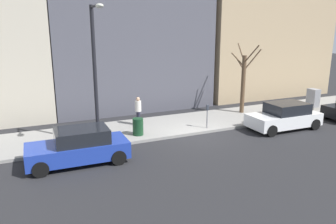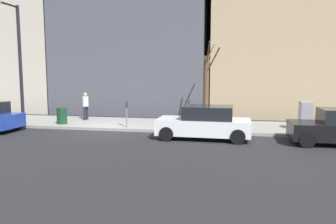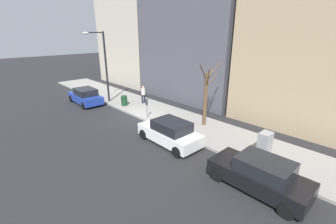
{
  "view_description": "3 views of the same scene",
  "coord_description": "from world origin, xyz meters",
  "px_view_note": "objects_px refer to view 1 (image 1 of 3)",
  "views": [
    {
      "loc": [
        -14.79,
        8.44,
        5.59
      ],
      "look_at": [
        0.51,
        1.48,
        1.32
      ],
      "focal_mm": 35.0,
      "sensor_mm": 36.0,
      "label": 1
    },
    {
      "loc": [
        -15.9,
        -6.24,
        3.02
      ],
      "look_at": [
        1.67,
        -2.9,
        0.86
      ],
      "focal_mm": 35.0,
      "sensor_mm": 36.0,
      "label": 2
    },
    {
      "loc": [
        -9.85,
        -14.2,
        6.56
      ],
      "look_at": [
        0.11,
        -3.69,
        1.41
      ],
      "focal_mm": 24.0,
      "sensor_mm": 36.0,
      "label": 3
    }
  ],
  "objects_px": {
    "parking_meter": "(207,114)",
    "bare_tree": "(243,81)",
    "parked_car_blue": "(79,147)",
    "utility_box": "(313,99)",
    "streetlamp": "(96,65)",
    "trash_bin": "(138,127)",
    "parked_car_white": "(284,116)",
    "pedestrian_near_meter": "(138,109)"
  },
  "relations": [
    {
      "from": "parking_meter",
      "to": "bare_tree",
      "type": "distance_m",
      "value": 4.75
    },
    {
      "from": "parked_car_blue",
      "to": "utility_box",
      "type": "bearing_deg",
      "value": -79.57
    },
    {
      "from": "trash_bin",
      "to": "bare_tree",
      "type": "bearing_deg",
      "value": -77.84
    },
    {
      "from": "pedestrian_near_meter",
      "to": "parked_car_blue",
      "type": "bearing_deg",
      "value": -40.24
    },
    {
      "from": "parked_car_white",
      "to": "parking_meter",
      "type": "bearing_deg",
      "value": 71.16
    },
    {
      "from": "utility_box",
      "to": "bare_tree",
      "type": "distance_m",
      "value": 5.4
    },
    {
      "from": "parking_meter",
      "to": "trash_bin",
      "type": "relative_size",
      "value": 1.5
    },
    {
      "from": "parked_car_blue",
      "to": "trash_bin",
      "type": "relative_size",
      "value": 4.72
    },
    {
      "from": "bare_tree",
      "to": "pedestrian_near_meter",
      "type": "bearing_deg",
      "value": 89.78
    },
    {
      "from": "utility_box",
      "to": "trash_bin",
      "type": "height_order",
      "value": "utility_box"
    },
    {
      "from": "parked_car_blue",
      "to": "bare_tree",
      "type": "distance_m",
      "value": 12.13
    },
    {
      "from": "bare_tree",
      "to": "utility_box",
      "type": "bearing_deg",
      "value": -104.67
    },
    {
      "from": "parked_car_white",
      "to": "bare_tree",
      "type": "height_order",
      "value": "bare_tree"
    },
    {
      "from": "bare_tree",
      "to": "streetlamp",
      "type": "bearing_deg",
      "value": 102.95
    },
    {
      "from": "parked_car_blue",
      "to": "streetlamp",
      "type": "xyz_separation_m",
      "value": [
        1.54,
        -1.23,
        3.28
      ]
    },
    {
      "from": "parked_car_blue",
      "to": "parking_meter",
      "type": "height_order",
      "value": "parked_car_blue"
    },
    {
      "from": "parking_meter",
      "to": "parked_car_white",
      "type": "bearing_deg",
      "value": -110.07
    },
    {
      "from": "parking_meter",
      "to": "streetlamp",
      "type": "relative_size",
      "value": 0.21
    },
    {
      "from": "streetlamp",
      "to": "trash_bin",
      "type": "distance_m",
      "value": 4.1
    },
    {
      "from": "parked_car_white",
      "to": "trash_bin",
      "type": "distance_m",
      "value": 8.41
    },
    {
      "from": "parking_meter",
      "to": "trash_bin",
      "type": "height_order",
      "value": "parking_meter"
    },
    {
      "from": "pedestrian_near_meter",
      "to": "utility_box",
      "type": "bearing_deg",
      "value": 89.57
    },
    {
      "from": "parked_car_blue",
      "to": "trash_bin",
      "type": "distance_m",
      "value": 4.05
    },
    {
      "from": "streetlamp",
      "to": "pedestrian_near_meter",
      "type": "bearing_deg",
      "value": -50.03
    },
    {
      "from": "parking_meter",
      "to": "utility_box",
      "type": "xyz_separation_m",
      "value": [
        0.85,
        -9.06,
        -0.13
      ]
    },
    {
      "from": "parked_car_white",
      "to": "pedestrian_near_meter",
      "type": "distance_m",
      "value": 8.42
    },
    {
      "from": "parked_car_white",
      "to": "bare_tree",
      "type": "relative_size",
      "value": 0.93
    },
    {
      "from": "bare_tree",
      "to": "pedestrian_near_meter",
      "type": "height_order",
      "value": "bare_tree"
    },
    {
      "from": "parked_car_white",
      "to": "streetlamp",
      "type": "distance_m",
      "value": 10.95
    },
    {
      "from": "parked_car_blue",
      "to": "parked_car_white",
      "type": "bearing_deg",
      "value": -87.58
    },
    {
      "from": "streetlamp",
      "to": "trash_bin",
      "type": "height_order",
      "value": "streetlamp"
    },
    {
      "from": "parked_car_white",
      "to": "utility_box",
      "type": "bearing_deg",
      "value": -62.51
    },
    {
      "from": "streetlamp",
      "to": "bare_tree",
      "type": "bearing_deg",
      "value": -77.05
    },
    {
      "from": "parked_car_white",
      "to": "parking_meter",
      "type": "distance_m",
      "value": 4.49
    },
    {
      "from": "streetlamp",
      "to": "pedestrian_near_meter",
      "type": "xyz_separation_m",
      "value": [
        2.36,
        -2.82,
        -2.93
      ]
    },
    {
      "from": "parked_car_blue",
      "to": "parking_meter",
      "type": "xyz_separation_m",
      "value": [
        1.71,
        -7.37,
        0.24
      ]
    },
    {
      "from": "utility_box",
      "to": "bare_tree",
      "type": "bearing_deg",
      "value": 75.33
    },
    {
      "from": "streetlamp",
      "to": "parking_meter",
      "type": "bearing_deg",
      "value": -88.44
    },
    {
      "from": "parked_car_blue",
      "to": "bare_tree",
      "type": "relative_size",
      "value": 0.94
    },
    {
      "from": "parked_car_white",
      "to": "utility_box",
      "type": "xyz_separation_m",
      "value": [
        2.39,
        -4.84,
        0.11
      ]
    },
    {
      "from": "utility_box",
      "to": "streetlamp",
      "type": "relative_size",
      "value": 0.22
    },
    {
      "from": "parked_car_blue",
      "to": "pedestrian_near_meter",
      "type": "relative_size",
      "value": 2.56
    }
  ]
}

